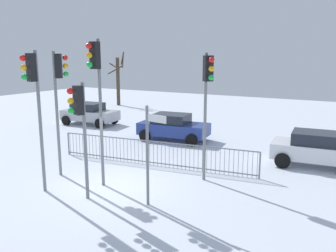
{
  "coord_description": "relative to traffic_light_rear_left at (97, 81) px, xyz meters",
  "views": [
    {
      "loc": [
        7.72,
        -9.3,
        4.59
      ],
      "look_at": [
        0.78,
        2.64,
        1.83
      ],
      "focal_mm": 37.5,
      "sensor_mm": 36.0,
      "label": 1
    }
  ],
  "objects": [
    {
      "name": "car_blue_near",
      "position": [
        -1.2,
        7.44,
        -3.0
      ],
      "size": [
        3.98,
        2.32,
        1.47
      ],
      "rotation": [
        0.0,
        0.0,
        0.12
      ],
      "color": "navy",
      "rests_on": "ground"
    },
    {
      "name": "car_silver_mid",
      "position": [
        -8.37,
        8.59,
        -3.0
      ],
      "size": [
        3.97,
        2.3,
        1.47
      ],
      "rotation": [
        0.0,
        0.0,
        0.12
      ],
      "color": "#B2B5BA",
      "rests_on": "ground"
    },
    {
      "name": "traffic_light_mid_left",
      "position": [
        -1.41,
        -1.45,
        -0.27
      ],
      "size": [
        0.37,
        0.56,
        4.78
      ],
      "rotation": [
        0.0,
        0.0,
        2.88
      ],
      "color": "slate",
      "rests_on": "ground"
    },
    {
      "name": "traffic_light_foreground_left",
      "position": [
        3.04,
        2.38,
        -0.32
      ],
      "size": [
        0.48,
        0.45,
        4.71
      ],
      "rotation": [
        0.0,
        0.0,
        4.01
      ],
      "color": "slate",
      "rests_on": "ground"
    },
    {
      "name": "traffic_light_rear_right",
      "position": [
        -2.05,
        0.23,
        -0.27
      ],
      "size": [
        0.48,
        0.45,
        4.78
      ],
      "rotation": [
        0.0,
        0.0,
        5.39
      ],
      "color": "slate",
      "rests_on": "ground"
    },
    {
      "name": "bare_tree_left",
      "position": [
        -12.62,
        17.21,
        -1.3
      ],
      "size": [
        1.9,
        1.72,
        4.99
      ],
      "color": "#473828",
      "rests_on": "ground"
    },
    {
      "name": "ground_plane",
      "position": [
        0.38,
        0.18,
        -3.77
      ],
      "size": [
        60.0,
        60.0,
        0.0
      ],
      "primitive_type": "plane",
      "color": "silver"
    },
    {
      "name": "direction_sign_post",
      "position": [
        2.42,
        -0.5,
        -2.01
      ],
      "size": [
        0.78,
        0.19,
        3.14
      ],
      "rotation": [
        0.0,
        0.0,
        -0.17
      ],
      "color": "slate",
      "rests_on": "ground"
    },
    {
      "name": "traffic_light_foreground_right",
      "position": [
        0.31,
        -1.2,
        -0.98
      ],
      "size": [
        0.38,
        0.54,
        3.8
      ],
      "rotation": [
        0.0,
        0.0,
        2.79
      ],
      "color": "slate",
      "rests_on": "ground"
    },
    {
      "name": "car_white_far",
      "position": [
        6.41,
        6.39,
        -3.0
      ],
      "size": [
        3.94,
        2.22,
        1.47
      ],
      "rotation": [
        0.0,
        0.0,
        0.09
      ],
      "color": "silver",
      "rests_on": "ground"
    },
    {
      "name": "traffic_light_rear_left",
      "position": [
        0.0,
        0.0,
        0.0
      ],
      "size": [
        0.34,
        0.57,
        5.17
      ],
      "rotation": [
        0.0,
        0.0,
        3.04
      ],
      "color": "slate",
      "rests_on": "ground"
    },
    {
      "name": "pedestrian_guard_railing",
      "position": [
        0.34,
        3.02,
        -3.21
      ],
      "size": [
        8.83,
        1.25,
        1.07
      ],
      "rotation": [
        0.0,
        0.0,
        0.14
      ],
      "color": "slate",
      "rests_on": "ground"
    }
  ]
}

